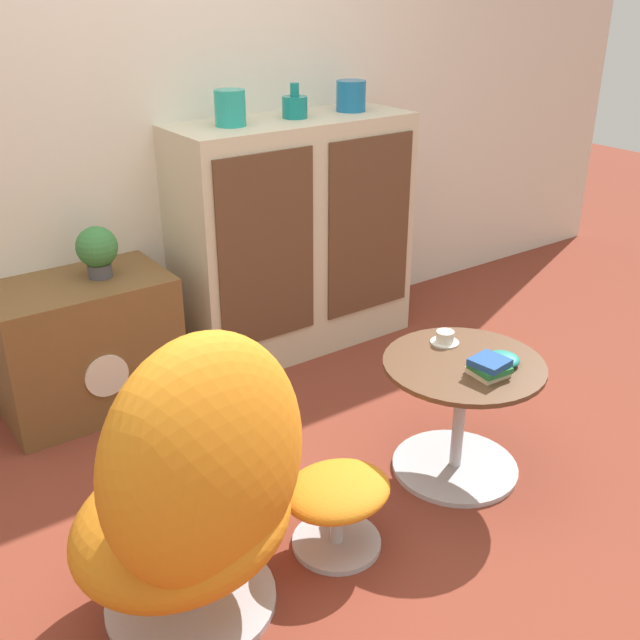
{
  "coord_description": "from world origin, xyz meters",
  "views": [
    {
      "loc": [
        -1.24,
        -1.65,
        1.69
      ],
      "look_at": [
        0.19,
        0.34,
        0.55
      ],
      "focal_mm": 42.0,
      "sensor_mm": 36.0,
      "label": 1
    }
  ],
  "objects_px": {
    "egg_chair": "(196,493)",
    "coffee_table": "(460,410)",
    "vase_leftmost": "(230,108)",
    "book_stack": "(489,367)",
    "teacup": "(445,338)",
    "vase_inner_right": "(351,96)",
    "tv_console": "(86,345)",
    "bowl": "(502,359)",
    "potted_plant": "(97,249)",
    "vase_inner_left": "(295,106)",
    "ottoman": "(337,499)",
    "sideboard": "(294,237)"
  },
  "relations": [
    {
      "from": "sideboard",
      "to": "tv_console",
      "type": "relative_size",
      "value": 1.61
    },
    {
      "from": "bowl",
      "to": "sideboard",
      "type": "bearing_deg",
      "value": 89.13
    },
    {
      "from": "vase_leftmost",
      "to": "book_stack",
      "type": "distance_m",
      "value": 1.54
    },
    {
      "from": "sideboard",
      "to": "coffee_table",
      "type": "bearing_deg",
      "value": -95.38
    },
    {
      "from": "ottoman",
      "to": "potted_plant",
      "type": "xyz_separation_m",
      "value": [
        -0.22,
        1.31,
        0.5
      ]
    },
    {
      "from": "bowl",
      "to": "book_stack",
      "type": "bearing_deg",
      "value": -162.45
    },
    {
      "from": "sideboard",
      "to": "egg_chair",
      "type": "bearing_deg",
      "value": -132.39
    },
    {
      "from": "vase_leftmost",
      "to": "egg_chair",
      "type": "bearing_deg",
      "value": -124.06
    },
    {
      "from": "vase_inner_right",
      "to": "potted_plant",
      "type": "height_order",
      "value": "vase_inner_right"
    },
    {
      "from": "potted_plant",
      "to": "tv_console",
      "type": "bearing_deg",
      "value": -179.77
    },
    {
      "from": "vase_inner_left",
      "to": "teacup",
      "type": "bearing_deg",
      "value": -94.38
    },
    {
      "from": "book_stack",
      "to": "egg_chair",
      "type": "bearing_deg",
      "value": 177.88
    },
    {
      "from": "tv_console",
      "to": "potted_plant",
      "type": "relative_size",
      "value": 3.35
    },
    {
      "from": "sideboard",
      "to": "book_stack",
      "type": "bearing_deg",
      "value": -95.05
    },
    {
      "from": "sideboard",
      "to": "vase_leftmost",
      "type": "xyz_separation_m",
      "value": [
        -0.31,
        0.0,
        0.62
      ]
    },
    {
      "from": "sideboard",
      "to": "vase_inner_right",
      "type": "xyz_separation_m",
      "value": [
        0.33,
        0.0,
        0.62
      ]
    },
    {
      "from": "tv_console",
      "to": "ottoman",
      "type": "distance_m",
      "value": 1.35
    },
    {
      "from": "book_stack",
      "to": "teacup",
      "type": "bearing_deg",
      "value": 78.63
    },
    {
      "from": "ottoman",
      "to": "book_stack",
      "type": "xyz_separation_m",
      "value": [
        0.6,
        -0.05,
        0.3
      ]
    },
    {
      "from": "vase_inner_right",
      "to": "potted_plant",
      "type": "xyz_separation_m",
      "value": [
        -1.28,
        -0.0,
        -0.49
      ]
    },
    {
      "from": "sideboard",
      "to": "potted_plant",
      "type": "bearing_deg",
      "value": 179.9
    },
    {
      "from": "egg_chair",
      "to": "vase_inner_right",
      "type": "height_order",
      "value": "vase_inner_right"
    },
    {
      "from": "potted_plant",
      "to": "book_stack",
      "type": "height_order",
      "value": "potted_plant"
    },
    {
      "from": "ottoman",
      "to": "vase_leftmost",
      "type": "xyz_separation_m",
      "value": [
        0.41,
        1.31,
        0.99
      ]
    },
    {
      "from": "book_stack",
      "to": "bowl",
      "type": "bearing_deg",
      "value": 17.55
    },
    {
      "from": "egg_chair",
      "to": "bowl",
      "type": "height_order",
      "value": "egg_chair"
    },
    {
      "from": "coffee_table",
      "to": "tv_console",
      "type": "bearing_deg",
      "value": 126.87
    },
    {
      "from": "teacup",
      "to": "book_stack",
      "type": "relative_size",
      "value": 0.82
    },
    {
      "from": "book_stack",
      "to": "potted_plant",
      "type": "bearing_deg",
      "value": 121.37
    },
    {
      "from": "tv_console",
      "to": "bowl",
      "type": "xyz_separation_m",
      "value": [
        1.03,
        -1.32,
        0.19
      ]
    },
    {
      "from": "book_stack",
      "to": "ottoman",
      "type": "bearing_deg",
      "value": 175.72
    },
    {
      "from": "egg_chair",
      "to": "potted_plant",
      "type": "xyz_separation_m",
      "value": [
        0.25,
        1.32,
        0.26
      ]
    },
    {
      "from": "coffee_table",
      "to": "vase_inner_left",
      "type": "relative_size",
      "value": 3.77
    },
    {
      "from": "vase_leftmost",
      "to": "book_stack",
      "type": "relative_size",
      "value": 1.15
    },
    {
      "from": "tv_console",
      "to": "vase_leftmost",
      "type": "relative_size",
      "value": 4.78
    },
    {
      "from": "egg_chair",
      "to": "coffee_table",
      "type": "relative_size",
      "value": 1.61
    },
    {
      "from": "ottoman",
      "to": "vase_inner_left",
      "type": "height_order",
      "value": "vase_inner_left"
    },
    {
      "from": "sideboard",
      "to": "bowl",
      "type": "xyz_separation_m",
      "value": [
        -0.02,
        -1.32,
        -0.08
      ]
    },
    {
      "from": "ottoman",
      "to": "bowl",
      "type": "height_order",
      "value": "bowl"
    },
    {
      "from": "ottoman",
      "to": "vase_leftmost",
      "type": "height_order",
      "value": "vase_leftmost"
    },
    {
      "from": "ottoman",
      "to": "vase_leftmost",
      "type": "relative_size",
      "value": 2.4
    },
    {
      "from": "ottoman",
      "to": "book_stack",
      "type": "bearing_deg",
      "value": -4.28
    },
    {
      "from": "bowl",
      "to": "egg_chair",
      "type": "bearing_deg",
      "value": 179.59
    },
    {
      "from": "teacup",
      "to": "tv_console",
      "type": "bearing_deg",
      "value": 131.92
    },
    {
      "from": "potted_plant",
      "to": "bowl",
      "type": "xyz_separation_m",
      "value": [
        0.93,
        -1.32,
        -0.21
      ]
    },
    {
      "from": "book_stack",
      "to": "bowl",
      "type": "distance_m",
      "value": 0.11
    },
    {
      "from": "sideboard",
      "to": "vase_leftmost",
      "type": "height_order",
      "value": "vase_leftmost"
    },
    {
      "from": "coffee_table",
      "to": "vase_inner_left",
      "type": "xyz_separation_m",
      "value": [
        0.13,
        1.24,
        0.9
      ]
    },
    {
      "from": "egg_chair",
      "to": "vase_inner_left",
      "type": "distance_m",
      "value": 1.94
    },
    {
      "from": "coffee_table",
      "to": "potted_plant",
      "type": "bearing_deg",
      "value": 123.78
    }
  ]
}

